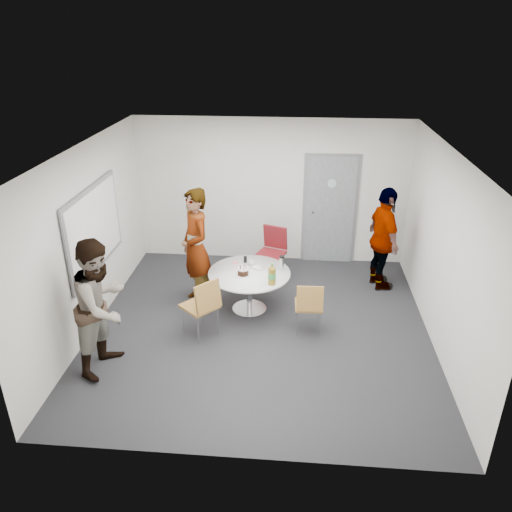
# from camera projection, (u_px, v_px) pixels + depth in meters

# --- Properties ---
(floor) EXTENTS (5.00, 5.00, 0.00)m
(floor) POSITION_uv_depth(u_px,v_px,m) (260.00, 328.00, 7.54)
(floor) COLOR #242428
(floor) RESTS_ON ground
(ceiling) EXTENTS (5.00, 5.00, 0.00)m
(ceiling) POSITION_uv_depth(u_px,v_px,m) (261.00, 150.00, 6.40)
(ceiling) COLOR silver
(ceiling) RESTS_ON wall_back
(wall_back) EXTENTS (5.00, 0.00, 5.00)m
(wall_back) POSITION_uv_depth(u_px,v_px,m) (271.00, 192.00, 9.22)
(wall_back) COLOR silver
(wall_back) RESTS_ON floor
(wall_left) EXTENTS (0.00, 5.00, 5.00)m
(wall_left) POSITION_uv_depth(u_px,v_px,m) (88.00, 240.00, 7.16)
(wall_left) COLOR silver
(wall_left) RESTS_ON floor
(wall_right) EXTENTS (0.00, 5.00, 5.00)m
(wall_right) POSITION_uv_depth(u_px,v_px,m) (444.00, 253.00, 6.78)
(wall_right) COLOR silver
(wall_right) RESTS_ON floor
(wall_front) EXTENTS (5.00, 0.00, 5.00)m
(wall_front) POSITION_uv_depth(u_px,v_px,m) (240.00, 354.00, 4.72)
(wall_front) COLOR silver
(wall_front) RESTS_ON floor
(door) EXTENTS (1.02, 0.17, 2.12)m
(door) POSITION_uv_depth(u_px,v_px,m) (330.00, 210.00, 9.26)
(door) COLOR slate
(door) RESTS_ON wall_back
(whiteboard) EXTENTS (0.04, 1.90, 1.25)m
(whiteboard) POSITION_uv_depth(u_px,v_px,m) (95.00, 229.00, 7.30)
(whiteboard) COLOR gray
(whiteboard) RESTS_ON wall_left
(table) EXTENTS (1.28, 1.28, 1.01)m
(table) POSITION_uv_depth(u_px,v_px,m) (251.00, 278.00, 7.76)
(table) COLOR white
(table) RESTS_ON floor
(chair_near_left) EXTENTS (0.65, 0.64, 0.93)m
(chair_near_left) POSITION_uv_depth(u_px,v_px,m) (203.00, 303.00, 7.10)
(chair_near_left) COLOR brown
(chair_near_left) RESTS_ON floor
(chair_near_right) EXTENTS (0.41, 0.44, 0.83)m
(chair_near_right) POSITION_uv_depth(u_px,v_px,m) (309.00, 304.00, 7.21)
(chair_near_right) COLOR brown
(chair_near_right) RESTS_ON floor
(chair_far) EXTENTS (0.59, 0.62, 0.96)m
(chair_far) POSITION_uv_depth(u_px,v_px,m) (273.00, 247.00, 8.80)
(chair_far) COLOR maroon
(chair_far) RESTS_ON floor
(person_main) EXTENTS (0.76, 0.84, 1.93)m
(person_main) POSITION_uv_depth(u_px,v_px,m) (196.00, 248.00, 7.87)
(person_main) COLOR #A5C6EA
(person_main) RESTS_ON floor
(person_left) EXTENTS (0.88, 1.03, 1.84)m
(person_left) POSITION_uv_depth(u_px,v_px,m) (102.00, 306.00, 6.35)
(person_left) COLOR white
(person_left) RESTS_ON floor
(person_right) EXTENTS (0.67, 1.12, 1.79)m
(person_right) POSITION_uv_depth(u_px,v_px,m) (383.00, 239.00, 8.35)
(person_right) COLOR black
(person_right) RESTS_ON floor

